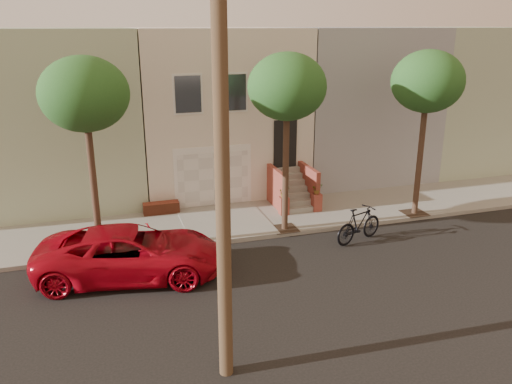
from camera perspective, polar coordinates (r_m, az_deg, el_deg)
name	(u,v)px	position (r m, az deg, el deg)	size (l,w,h in m)	color
ground	(299,285)	(15.33, 4.78, -10.31)	(90.00, 90.00, 0.00)	black
sidewalk	(247,220)	(19.89, -0.97, -3.12)	(40.00, 3.70, 0.15)	gray
house_row	(212,106)	(24.47, -4.94, 9.52)	(33.10, 11.70, 7.00)	beige
tree_left	(84,95)	(16.47, -18.54, 10.14)	(2.70, 2.57, 6.30)	#2D2116
tree_mid	(287,88)	(17.60, 3.49, 11.49)	(2.70, 2.57, 6.30)	#2D2116
tree_right	(428,83)	(20.20, 18.55, 11.46)	(2.70, 2.57, 6.30)	#2D2116
pickup_truck	(131,253)	(15.91, -13.74, -6.60)	(2.55, 5.53, 1.54)	#A70715
motorcycle	(359,224)	(18.29, 11.40, -3.55)	(0.60, 2.13, 1.28)	black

